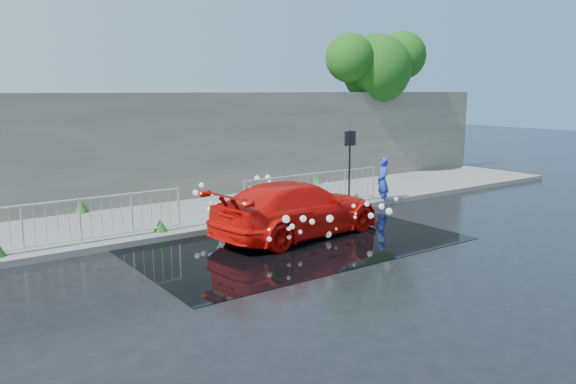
# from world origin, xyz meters

# --- Properties ---
(ground) EXTENTS (90.00, 90.00, 0.00)m
(ground) POSITION_xyz_m (0.00, 0.00, 0.00)
(ground) COLOR black
(ground) RESTS_ON ground
(pavement) EXTENTS (30.00, 4.00, 0.15)m
(pavement) POSITION_xyz_m (0.00, 5.00, 0.07)
(pavement) COLOR slate
(pavement) RESTS_ON ground
(curb) EXTENTS (30.00, 0.25, 0.16)m
(curb) POSITION_xyz_m (0.00, 3.00, 0.08)
(curb) COLOR slate
(curb) RESTS_ON ground
(retaining_wall) EXTENTS (30.00, 0.60, 3.50)m
(retaining_wall) POSITION_xyz_m (0.00, 7.20, 1.90)
(retaining_wall) COLOR #565348
(retaining_wall) RESTS_ON pavement
(puddle) EXTENTS (8.00, 5.00, 0.01)m
(puddle) POSITION_xyz_m (0.50, 1.00, 0.01)
(puddle) COLOR black
(puddle) RESTS_ON ground
(sign_post) EXTENTS (0.45, 0.06, 2.50)m
(sign_post) POSITION_xyz_m (4.20, 3.10, 1.72)
(sign_post) COLOR black
(sign_post) RESTS_ON ground
(tree) EXTENTS (5.03, 2.92, 6.24)m
(tree) POSITION_xyz_m (9.56, 7.41, 4.77)
(tree) COLOR #332114
(tree) RESTS_ON ground
(railing_left) EXTENTS (5.05, 0.05, 1.10)m
(railing_left) POSITION_xyz_m (-4.00, 3.35, 0.74)
(railing_left) COLOR silver
(railing_left) RESTS_ON pavement
(railing_right) EXTENTS (5.05, 0.05, 1.10)m
(railing_right) POSITION_xyz_m (3.00, 3.35, 0.74)
(railing_right) COLOR silver
(railing_right) RESTS_ON pavement
(weeds) EXTENTS (12.17, 3.93, 0.40)m
(weeds) POSITION_xyz_m (-0.43, 4.43, 0.33)
(weeds) COLOR #184F15
(weeds) RESTS_ON pavement
(water_spray) EXTENTS (3.58, 5.40, 1.12)m
(water_spray) POSITION_xyz_m (0.84, 2.22, 0.58)
(water_spray) COLOR white
(water_spray) RESTS_ON ground
(red_car) EXTENTS (5.10, 2.56, 1.42)m
(red_car) POSITION_xyz_m (0.95, 1.46, 0.71)
(red_car) COLOR red
(red_car) RESTS_ON ground
(person) EXTENTS (0.59, 0.68, 1.58)m
(person) POSITION_xyz_m (5.58, 3.00, 0.79)
(person) COLOR #2337B3
(person) RESTS_ON ground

